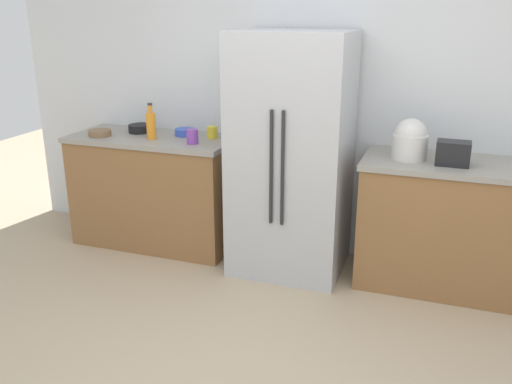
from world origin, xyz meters
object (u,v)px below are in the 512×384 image
cup_d (212,132)px  bowl_b (140,128)px  rice_cooker (410,140)px  cup_a (192,136)px  bottle_a (151,125)px  bowl_c (100,133)px  toaster (453,153)px  refrigerator (292,156)px  bowl_a (185,132)px

cup_d → bowl_b: size_ratio=0.49×
rice_cooker → cup_a: 1.60m
bottle_a → bowl_c: (-0.45, -0.04, -0.09)m
rice_cooker → bowl_c: (-2.42, -0.11, -0.10)m
cup_d → bowl_b: 0.65m
toaster → cup_a: 1.88m
refrigerator → rice_cooker: bearing=3.7°
cup_a → bowl_b: cup_a is taller
cup_d → bowl_c: (-0.89, -0.23, -0.02)m
bottle_a → rice_cooker: bearing=2.0°
refrigerator → rice_cooker: refrigerator is taller
rice_cooker → cup_d: bearing=175.6°
toaster → cup_d: toaster is taller
toaster → rice_cooker: rice_cooker is taller
bowl_b → bowl_c: bowl_b is taller
bottle_a → bowl_a: (0.19, 0.20, -0.09)m
refrigerator → cup_d: (-0.71, 0.17, 0.09)m
bowl_b → bowl_c: 0.33m
bowl_a → bowl_c: 0.69m
bottle_a → bowl_c: size_ratio=1.55×
toaster → bottle_a: bearing=179.9°
cup_a → bowl_c: (-0.82, -0.01, -0.03)m
bowl_c → bowl_a: bearing=20.7°
cup_d → bowl_a: cup_d is taller
cup_d → bowl_a: size_ratio=0.57×
refrigerator → bottle_a: bearing=-179.2°
cup_d → bowl_b: cup_d is taller
refrigerator → bowl_b: (-1.36, 0.16, 0.07)m
refrigerator → bowl_a: (-0.96, 0.18, 0.07)m
rice_cooker → cup_a: bearing=-176.4°
cup_d → bowl_a: 0.25m
cup_a → cup_d: cup_a is taller
toaster → bowl_c: 2.71m
cup_a → cup_d: bearing=73.0°
toaster → cup_d: bearing=174.0°
refrigerator → cup_d: refrigerator is taller
refrigerator → bowl_c: refrigerator is taller
cup_a → cup_d: size_ratio=1.19×
bottle_a → bowl_b: size_ratio=1.49×
refrigerator → bowl_a: bearing=169.2°
rice_cooker → bottle_a: bearing=-178.0°
cup_a → cup_d: 0.23m
bottle_a → bowl_c: bottle_a is taller
bowl_a → bowl_b: bowl_b is taller
toaster → bowl_a: size_ratio=1.33×
toaster → rice_cooker: bearing=166.0°
cup_a → bowl_c: bearing=-179.1°
toaster → bowl_b: (-2.47, 0.18, -0.05)m
rice_cooker → bowl_b: bearing=177.1°
refrigerator → bottle_a: 1.16m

